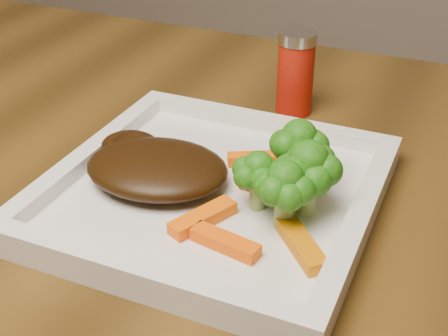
% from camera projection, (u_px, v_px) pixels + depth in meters
% --- Properties ---
extents(plate, '(0.27, 0.27, 0.01)m').
position_uv_depth(plate, '(213.00, 196.00, 0.54)').
color(plate, white).
rests_on(plate, dining_table).
extents(steak, '(0.14, 0.11, 0.03)m').
position_uv_depth(steak, '(157.00, 168.00, 0.54)').
color(steak, black).
rests_on(steak, plate).
extents(broccoli_0, '(0.06, 0.06, 0.07)m').
position_uv_depth(broccoli_0, '(299.00, 148.00, 0.53)').
color(broccoli_0, '#1B7613').
rests_on(broccoli_0, plate).
extents(broccoli_1, '(0.07, 0.07, 0.06)m').
position_uv_depth(broccoli_1, '(307.00, 178.00, 0.49)').
color(broccoli_1, '#227413').
rests_on(broccoli_1, plate).
extents(broccoli_2, '(0.07, 0.07, 0.06)m').
position_uv_depth(broccoli_2, '(285.00, 194.00, 0.48)').
color(broccoli_2, '#227413').
rests_on(broccoli_2, plate).
extents(broccoli_3, '(0.06, 0.06, 0.06)m').
position_uv_depth(broccoli_3, '(258.00, 175.00, 0.50)').
color(broccoli_3, '#1F6C12').
rests_on(broccoli_3, plate).
extents(carrot_0, '(0.06, 0.02, 0.01)m').
position_uv_depth(carrot_0, '(225.00, 242.00, 0.47)').
color(carrot_0, '#FF5A04').
rests_on(carrot_0, plate).
extents(carrot_1, '(0.05, 0.06, 0.01)m').
position_uv_depth(carrot_1, '(301.00, 245.00, 0.46)').
color(carrot_1, '#CB6C03').
rests_on(carrot_1, plate).
extents(carrot_2, '(0.04, 0.06, 0.01)m').
position_uv_depth(carrot_2, '(203.00, 218.00, 0.49)').
color(carrot_2, '#FF6004').
rests_on(carrot_2, plate).
extents(carrot_4, '(0.05, 0.03, 0.01)m').
position_uv_depth(carrot_4, '(254.00, 159.00, 0.57)').
color(carrot_4, '#FF6204').
rests_on(carrot_4, plate).
extents(carrot_6, '(0.06, 0.02, 0.01)m').
position_uv_depth(carrot_6, '(276.00, 186.00, 0.53)').
color(carrot_6, red).
rests_on(carrot_6, plate).
extents(spice_shaker, '(0.04, 0.04, 0.09)m').
position_uv_depth(spice_shaker, '(296.00, 73.00, 0.67)').
color(spice_shaker, '#AD1709').
rests_on(spice_shaker, dining_table).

